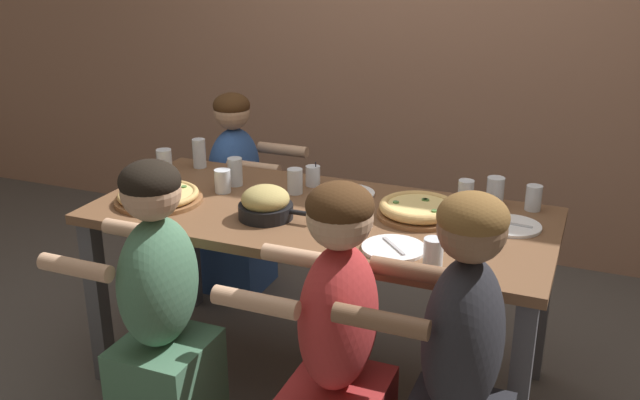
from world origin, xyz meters
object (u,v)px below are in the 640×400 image
Objects in this scene: skillet_bowl at (266,204)px; drinking_glass_h at (433,253)px; drinking_glass_e at (165,164)px; drinking_glass_g at (465,196)px; empty_plate_d at (348,193)px; empty_plate_a at (394,248)px; drinking_glass_a at (477,230)px; pizza_board_second at (159,196)px; drinking_glass_d at (199,153)px; diner_far_left at (236,202)px; drinking_glass_f at (533,199)px; drinking_glass_j at (235,173)px; diner_near_midleft at (161,324)px; drinking_glass_b at (223,183)px; empty_plate_b at (344,229)px; diner_near_midright at (337,363)px; pizza_board_main at (419,209)px; diner_near_right at (458,389)px; cocktail_glass_blue at (313,177)px; empty_plate_c at (512,226)px; drinking_glass_c at (495,193)px; drinking_glass_i at (295,183)px.

skillet_bowl is 0.75m from drinking_glass_h.
drinking_glass_e is 1.03× the size of drinking_glass_g.
empty_plate_d is (0.21, 0.38, -0.05)m from skillet_bowl.
drinking_glass_a reaches higher than empty_plate_a.
pizza_board_second is 1.59× the size of empty_plate_a.
drinking_glass_d reaches higher than empty_plate_d.
diner_far_left is (-0.58, 0.79, -0.35)m from skillet_bowl.
pizza_board_second is 3.53× the size of drinking_glass_f.
drinking_glass_g is at bearing 4.14° from empty_plate_d.
pizza_board_second reaches higher than empty_plate_a.
diner_near_midleft is (0.12, -0.81, -0.31)m from drinking_glass_j.
drinking_glass_b is 1.32m from drinking_glass_f.
drinking_glass_a is (1.33, 0.07, 0.03)m from pizza_board_second.
drinking_glass_e is (-0.18, 0.32, 0.03)m from pizza_board_second.
empty_plate_b is 0.58m from diner_near_midright.
pizza_board_main is 0.28× the size of diner_near_right.
cocktail_glass_blue is (-0.54, 0.54, 0.03)m from empty_plate_a.
drinking_glass_c is at bearing 114.84° from empty_plate_c.
empty_plate_b is 1.05m from drinking_glass_d.
drinking_glass_h is at bearing -8.48° from pizza_board_second.
drinking_glass_g is 0.10× the size of diner_near_right.
drinking_glass_i is 0.09× the size of diner_near_right.
drinking_glass_e is (-0.89, -0.06, 0.05)m from empty_plate_d.
drinking_glass_i is at bearing -105.20° from cocktail_glass_blue.
drinking_glass_i is at bearing -0.26° from drinking_glass_e.
empty_plate_a is at bearing -53.84° from empty_plate_d.
diner_near_midright reaches higher than empty_plate_a.
drinking_glass_j reaches higher than drinking_glass_i.
drinking_glass_a reaches higher than drinking_glass_b.
diner_near_right is at bearing -19.41° from pizza_board_second.
drinking_glass_h is at bearing -14.97° from skillet_bowl.
pizza_board_second is 0.87m from diner_far_left.
diner_near_midleft is at bearing -81.27° from drinking_glass_j.
drinking_glass_i reaches higher than pizza_board_main.
diner_near_midright is at bearing -118.87° from empty_plate_c.
cocktail_glass_blue is at bearing 135.23° from empty_plate_a.
drinking_glass_j reaches higher than drinking_glass_a.
skillet_bowl reaches higher than cocktail_glass_blue.
diner_far_left reaches higher than drinking_glass_g.
empty_plate_a is at bearing -106.30° from drinking_glass_g.
drinking_glass_j reaches higher than pizza_board_second.
pizza_board_main is 0.57m from cocktail_glass_blue.
diner_near_midleft is (0.41, -0.97, -0.32)m from drinking_glass_d.
cocktail_glass_blue is 1.11× the size of drinking_glass_b.
drinking_glass_e is at bearing 178.51° from empty_plate_c.
diner_far_left is at bearing 142.92° from drinking_glass_h.
pizza_board_main is at bearing -21.28° from empty_plate_d.
drinking_glass_g is at bearing -1.55° from cocktail_glass_blue.
drinking_glass_h is at bearing -97.84° from drinking_glass_c.
pizza_board_second is 3.25× the size of cocktail_glass_blue.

